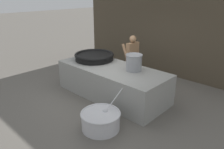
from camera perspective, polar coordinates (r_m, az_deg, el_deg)
name	(u,v)px	position (r m, az deg, el deg)	size (l,w,h in m)	color
ground_plane	(112,95)	(6.89, 0.00, -5.41)	(60.00, 60.00, 0.00)	#666059
back_wall	(166,17)	(8.59, 13.98, 14.38)	(7.76, 0.24, 4.32)	#4C4233
hearth_platform	(112,82)	(6.70, 0.00, -1.85)	(3.47, 1.46, 0.93)	gray
giant_wok_near	(94,56)	(7.25, -4.64, 4.77)	(1.30, 1.30, 0.22)	black
stock_pot	(134,62)	(6.23, 5.73, 3.23)	(0.48, 0.48, 0.48)	gray
cook	(132,58)	(7.61, 5.27, 4.44)	(0.41, 0.62, 1.67)	#9E7551
prep_bowl_vegetables	(101,120)	(5.23, -2.96, -11.69)	(0.94, 1.23, 0.81)	silver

